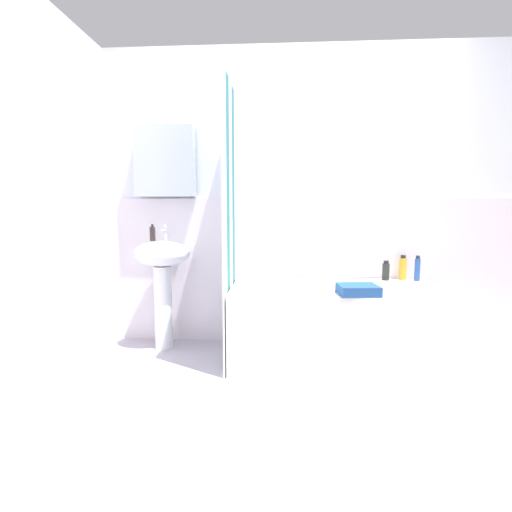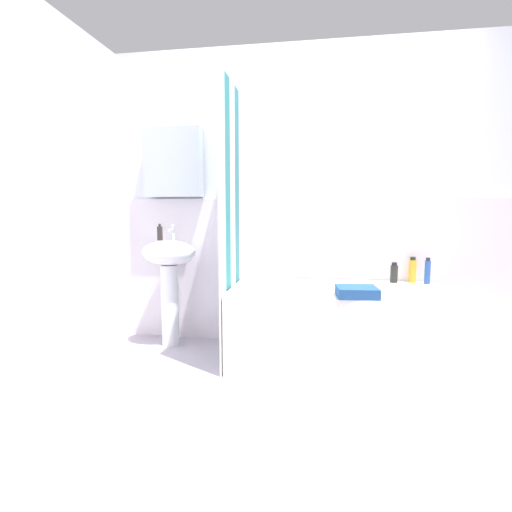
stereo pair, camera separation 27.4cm
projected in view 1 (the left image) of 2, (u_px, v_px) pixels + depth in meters
The scene contains 12 objects.
ground_plane at pixel (298, 423), 2.08m from camera, with size 4.80×5.60×0.04m, color #B8ADBD.
wall_back_tiled at pixel (286, 206), 3.20m from camera, with size 3.60×0.18×2.40m.
wall_left_tiled at pixel (40, 208), 2.39m from camera, with size 0.07×1.81×2.40m.
sink at pixel (162, 270), 3.09m from camera, with size 0.44×0.34×0.86m.
faucet at pixel (164, 233), 3.14m from camera, with size 0.03×0.12×0.12m.
soap_dispenser at pixel (153, 233), 3.06m from camera, with size 0.04×0.04×0.13m.
bathtub at pixel (336, 324), 2.87m from camera, with size 1.52×0.74×0.55m, color white.
shower_curtain at pixel (230, 225), 2.83m from camera, with size 0.01×0.74×2.00m.
lotion_bottle at pixel (417, 269), 3.05m from camera, with size 0.04×0.04×0.20m.
shampoo_bottle at pixel (403, 268), 3.11m from camera, with size 0.06×0.06×0.20m.
body_wash_bottle at pixel (386, 271), 3.09m from camera, with size 0.05×0.05×0.16m.
towel_folded at pixel (358, 290), 2.56m from camera, with size 0.25×0.22×0.06m, color #234B87.
Camera 1 is at (-0.10, -1.97, 1.10)m, focal length 27.47 mm.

